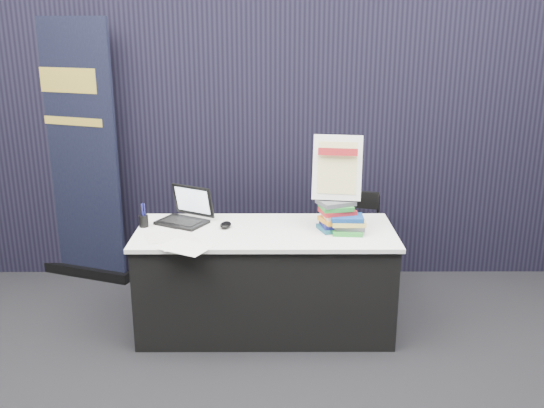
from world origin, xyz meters
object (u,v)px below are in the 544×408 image
at_px(book_stack_short, 348,224).
at_px(info_sign, 337,168).
at_px(laptop, 183,214).
at_px(display_table, 265,279).
at_px(book_stack_tall, 336,215).
at_px(stacking_chair, 358,239).
at_px(pullup_banner, 73,168).

distance_m(book_stack_short, info_sign, 0.39).
relative_size(laptop, book_stack_short, 1.90).
bearing_deg(book_stack_short, display_table, 174.70).
bearing_deg(book_stack_short, book_stack_tall, 138.42).
bearing_deg(book_stack_tall, stacking_chair, 67.23).
height_order(book_stack_short, stacking_chair, book_stack_short).
height_order(info_sign, stacking_chair, info_sign).
bearing_deg(info_sign, book_stack_short, -43.46).
height_order(laptop, info_sign, info_sign).
xyz_separation_m(book_stack_tall, info_sign, (-0.00, 0.03, 0.32)).
relative_size(pullup_banner, stacking_chair, 2.66).
height_order(display_table, book_stack_short, book_stack_short).
height_order(book_stack_tall, stacking_chair, book_stack_tall).
bearing_deg(info_sign, pullup_banner, 165.37).
relative_size(info_sign, pullup_banner, 0.21).
relative_size(display_table, pullup_banner, 0.82).
bearing_deg(display_table, info_sign, 5.42).
xyz_separation_m(book_stack_tall, book_stack_short, (0.08, -0.07, -0.05)).
relative_size(info_sign, stacking_chair, 0.56).
bearing_deg(info_sign, display_table, -166.05).
bearing_deg(pullup_banner, laptop, -16.86).
bearing_deg(stacking_chair, pullup_banner, -173.08).
bearing_deg(laptop, book_stack_tall, 20.30).
xyz_separation_m(book_stack_short, pullup_banner, (-2.18, 1.00, 0.16)).
bearing_deg(book_stack_tall, laptop, 171.26).
height_order(display_table, laptop, laptop).
bearing_deg(stacking_chair, book_stack_short, -89.57).
bearing_deg(laptop, stacking_chair, 46.78).
bearing_deg(pullup_banner, book_stack_short, -4.46).
xyz_separation_m(display_table, laptop, (-0.60, 0.18, 0.43)).
height_order(laptop, pullup_banner, pullup_banner).
xyz_separation_m(book_stack_tall, pullup_banner, (-2.10, 0.93, 0.11)).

